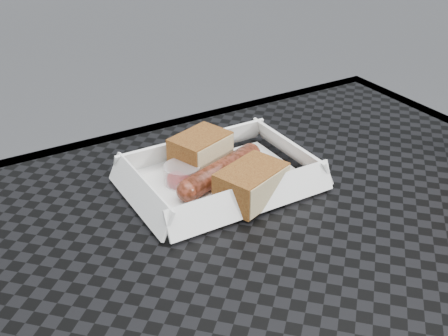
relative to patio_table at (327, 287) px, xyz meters
name	(u,v)px	position (x,y,z in m)	size (l,w,h in m)	color
patio_table	(327,287)	(0.00, 0.00, 0.00)	(0.80, 0.80, 0.74)	black
food_tray	(220,183)	(-0.05, 0.17, 0.08)	(0.22, 0.15, 0.00)	white
bratwurst	(221,171)	(-0.05, 0.18, 0.09)	(0.15, 0.07, 0.03)	maroon
bread_near	(201,151)	(-0.06, 0.22, 0.10)	(0.08, 0.06, 0.05)	brown
bread_far	(251,184)	(-0.04, 0.12, 0.10)	(0.09, 0.06, 0.05)	brown
veg_garnish	(272,185)	(0.00, 0.13, 0.08)	(0.03, 0.03, 0.00)	#F35A0A
napkin	(171,171)	(-0.10, 0.24, 0.08)	(0.12, 0.12, 0.00)	white
condiment_cup_sauce	(182,176)	(-0.10, 0.20, 0.09)	(0.05, 0.05, 0.03)	maroon
condiment_cup_empty	(240,179)	(-0.04, 0.15, 0.09)	(0.05, 0.05, 0.03)	silver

